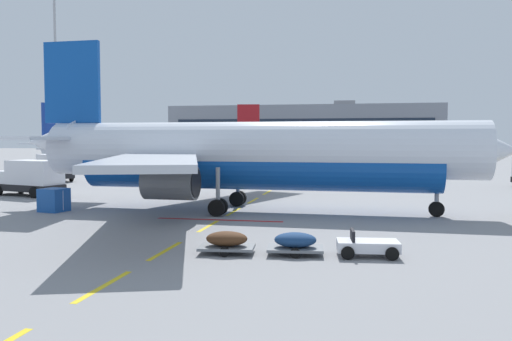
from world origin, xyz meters
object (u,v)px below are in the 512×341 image
airliner_foreground (248,154)px  apron_light_mast_near (55,46)px  ground_power_truck (29,177)px  baggage_train (296,243)px  airliner_mid_left (316,146)px  airliner_far_right (107,149)px  uld_cargo_container (54,200)px  catering_truck (54,167)px

airliner_foreground → apron_light_mast_near: apron_light_mast_near is taller
ground_power_truck → baggage_train: bearing=-36.3°
airliner_foreground → airliner_mid_left: bearing=90.4°
airliner_far_right → baggage_train: size_ratio=3.32×
uld_cargo_container → airliner_foreground: bearing=12.2°
airliner_mid_left → apron_light_mast_near: 47.13m
airliner_far_right → apron_light_mast_near: apron_light_mast_near is taller
airliner_foreground → uld_cargo_container: (-13.15, -2.84, -3.15)m
airliner_mid_left → airliner_far_right: (-33.92, -14.83, -0.33)m
apron_light_mast_near → uld_cargo_container: bearing=-58.6°
airliner_far_right → uld_cargo_container: 54.14m
airliner_far_right → uld_cargo_container: bearing=-66.9°
ground_power_truck → baggage_train: size_ratio=0.85×
ground_power_truck → uld_cargo_container: ground_power_truck is taller
ground_power_truck → uld_cargo_container: bearing=-47.9°
airliner_far_right → ground_power_truck: (13.25, -40.93, -1.70)m
baggage_train → ground_power_truck: bearing=143.7°
airliner_foreground → airliner_far_right: size_ratio=1.20×
airliner_foreground → baggage_train: bearing=-69.5°
airliner_foreground → airliner_mid_left: size_ratio=1.07×
catering_truck → airliner_mid_left: bearing=55.1°
catering_truck → baggage_train: size_ratio=0.79×
ground_power_truck → apron_light_mast_near: (-14.70, 28.30, 16.76)m
ground_power_truck → uld_cargo_container: 11.92m
airliner_mid_left → catering_truck: airliner_mid_left is taller
catering_truck → uld_cargo_container: size_ratio=3.69×
airliner_foreground → airliner_mid_left: airliner_foreground is taller
baggage_train → airliner_foreground: bearing=110.5°
catering_truck → ground_power_truck: 17.21m
airliner_foreground → catering_truck: bearing=142.8°
airliner_mid_left → ground_power_truck: airliner_mid_left is taller
catering_truck → ground_power_truck: size_ratio=0.93×
airliner_far_right → apron_light_mast_near: size_ratio=0.95×
ground_power_truck → catering_truck: bearing=115.1°
airliner_foreground → ground_power_truck: size_ratio=4.70×
catering_truck → ground_power_truck: (7.31, -15.58, 0.00)m
airliner_far_right → uld_cargo_container: (21.23, -49.74, -2.54)m
airliner_foreground → apron_light_mast_near: (-35.82, 34.27, 14.46)m
airliner_far_right → catering_truck: (5.94, -25.35, -1.70)m
apron_light_mast_near → baggage_train: bearing=-49.3°
baggage_train → apron_light_mast_near: apron_light_mast_near is taller
airliner_mid_left → uld_cargo_container: size_ratio=17.35×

